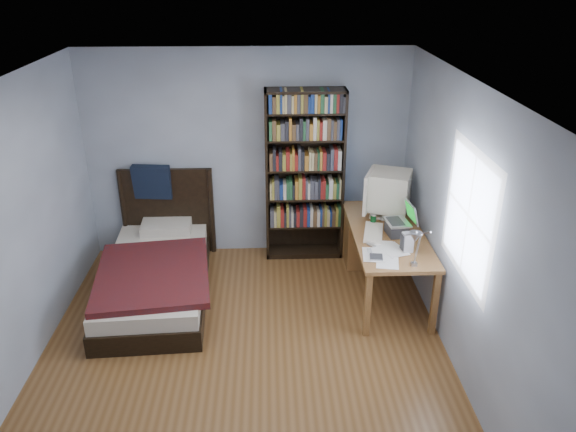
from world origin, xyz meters
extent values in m
plane|color=brown|center=(0.00, 0.00, 0.00)|extent=(4.20, 4.20, 0.00)
plane|color=white|center=(0.00, 0.00, 2.50)|extent=(4.20, 4.20, 0.00)
cube|color=gray|center=(0.00, 2.10, 1.25)|extent=(3.80, 0.04, 2.50)
cube|color=gray|center=(0.00, -2.10, 1.25)|extent=(3.80, 0.04, 2.50)
cube|color=gray|center=(-1.90, 0.00, 1.25)|extent=(0.04, 4.20, 2.50)
cube|color=gray|center=(1.90, 0.00, 1.25)|extent=(0.04, 4.20, 2.50)
cube|color=white|center=(1.89, -0.15, 1.45)|extent=(0.01, 1.14, 1.14)
cube|color=white|center=(1.88, -0.15, 1.45)|extent=(0.01, 1.00, 1.00)
cube|color=brown|center=(1.50, 1.03, 0.71)|extent=(0.75, 1.70, 0.04)
cube|color=brown|center=(1.18, 0.23, 0.34)|extent=(0.06, 0.06, 0.69)
cube|color=brown|center=(1.83, 0.23, 0.34)|extent=(0.06, 0.06, 0.69)
cube|color=brown|center=(1.18, 1.83, 0.34)|extent=(0.06, 0.06, 0.69)
cube|color=brown|center=(1.83, 1.83, 0.34)|extent=(0.06, 0.06, 0.69)
cube|color=brown|center=(1.50, 1.66, 0.34)|extent=(0.69, 0.40, 0.68)
cube|color=beige|center=(1.54, 1.43, 0.75)|extent=(0.36, 0.33, 0.03)
cylinder|color=beige|center=(1.54, 1.43, 0.80)|extent=(0.11, 0.11, 0.07)
cube|color=beige|center=(1.58, 1.43, 1.04)|extent=(0.57, 0.55, 0.42)
cube|color=beige|center=(1.35, 1.43, 1.04)|extent=(0.19, 0.43, 0.45)
cube|color=#3F7CE5|center=(1.34, 1.43, 1.04)|extent=(0.13, 0.32, 0.29)
cube|color=#2D2D30|center=(1.58, 0.96, 0.80)|extent=(0.22, 0.25, 0.13)
cube|color=silver|center=(1.58, 0.96, 0.87)|extent=(0.26, 0.32, 0.02)
cube|color=#2D2D30|center=(1.56, 0.96, 0.88)|extent=(0.17, 0.25, 0.00)
cube|color=silver|center=(1.72, 0.96, 0.99)|extent=(0.11, 0.30, 0.21)
cube|color=#0CBF26|center=(1.71, 0.96, 0.99)|extent=(0.08, 0.24, 0.16)
cube|color=#99999E|center=(1.61, 0.29, 0.75)|extent=(0.05, 0.05, 0.04)
cylinder|color=#99999E|center=(1.61, 0.24, 0.94)|extent=(0.02, 0.13, 0.35)
cylinder|color=#99999E|center=(1.54, 0.04, 1.19)|extent=(0.15, 0.29, 0.18)
cone|color=#99999E|center=(1.48, -0.10, 1.23)|extent=(0.11, 0.11, 0.09)
cube|color=beige|center=(1.34, 0.98, 0.75)|extent=(0.29, 0.50, 0.05)
cube|color=#9A9A9C|center=(1.61, 0.59, 0.83)|extent=(0.11, 0.11, 0.20)
cylinder|color=#06320B|center=(1.38, 1.22, 0.78)|extent=(0.06, 0.06, 0.11)
ellipsoid|color=silver|center=(1.50, 1.33, 0.75)|extent=(0.07, 0.12, 0.04)
cube|color=silver|center=(1.28, 0.72, 0.74)|extent=(0.09, 0.11, 0.02)
cube|color=#9A9A9C|center=(1.24, 0.59, 0.74)|extent=(0.04, 0.08, 0.02)
cube|color=#9A9A9C|center=(1.27, 0.44, 0.74)|extent=(0.14, 0.14, 0.03)
cube|color=black|center=(0.23, 1.94, 1.03)|extent=(0.03, 0.30, 2.06)
cube|color=black|center=(1.12, 1.94, 1.03)|extent=(0.03, 0.30, 2.06)
cube|color=black|center=(0.68, 1.94, 2.04)|extent=(0.93, 0.30, 0.03)
cube|color=black|center=(0.68, 1.94, 0.03)|extent=(0.93, 0.30, 0.06)
cube|color=black|center=(0.68, 2.08, 1.03)|extent=(0.93, 0.02, 2.06)
cube|color=olive|center=(0.68, 1.92, 1.06)|extent=(0.85, 0.22, 1.86)
cube|color=black|center=(-0.99, 1.05, 0.11)|extent=(1.18, 2.19, 0.22)
cube|color=beige|center=(-0.99, 1.05, 0.30)|extent=(1.14, 2.13, 0.16)
cube|color=maroon|center=(-0.96, 0.78, 0.41)|extent=(1.29, 1.52, 0.07)
cube|color=beige|center=(-0.99, 1.87, 0.43)|extent=(0.61, 0.41, 0.12)
cube|color=black|center=(-0.99, 2.06, 0.55)|extent=(1.13, 0.05, 1.10)
cylinder|color=black|center=(-1.52, 2.04, 0.55)|extent=(0.06, 0.06, 1.10)
cylinder|color=black|center=(-0.46, 2.04, 0.55)|extent=(0.06, 0.06, 1.10)
cube|color=black|center=(-1.14, 2.03, 0.95)|extent=(0.46, 0.20, 0.43)
camera|label=1|loc=(0.25, -4.28, 3.35)|focal=35.00mm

